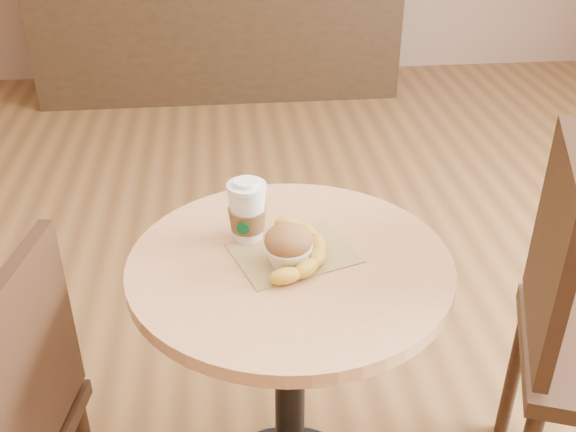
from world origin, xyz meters
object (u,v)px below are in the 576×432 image
Objects in this scene: cafe_table at (290,346)px; muffin at (288,246)px; coffee_cup at (247,213)px; banana at (300,248)px.

muffin is (-0.01, -0.02, 0.28)m from cafe_table.
coffee_cup reaches higher than cafe_table.
muffin is 0.39× the size of banana.
cafe_table is at bearing 73.94° from muffin.
coffee_cup is at bearing 131.27° from cafe_table.
cafe_table is 0.32m from coffee_cup.
cafe_table is 5.41× the size of coffee_cup.
muffin reaches higher than cafe_table.
banana is (0.03, 0.03, -0.03)m from muffin.
muffin is at bearing -39.36° from coffee_cup.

